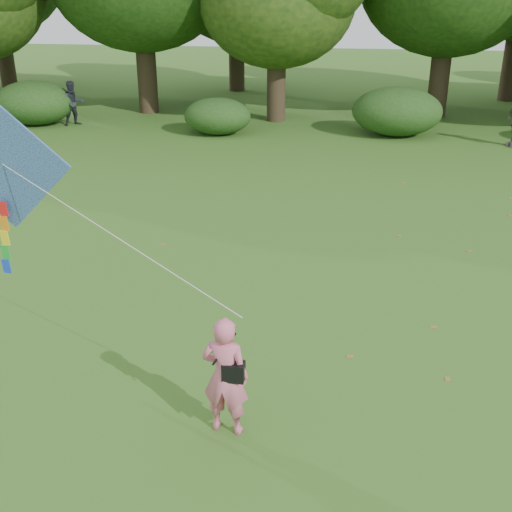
# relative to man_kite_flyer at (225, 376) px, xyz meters

# --- Properties ---
(ground) EXTENTS (100.00, 100.00, 0.00)m
(ground) POSITION_rel_man_kite_flyer_xyz_m (0.34, 0.68, -0.89)
(ground) COLOR #265114
(ground) RESTS_ON ground
(man_kite_flyer) EXTENTS (0.70, 0.50, 1.78)m
(man_kite_flyer) POSITION_rel_man_kite_flyer_xyz_m (0.00, 0.00, 0.00)
(man_kite_flyer) COLOR #D56481
(man_kite_flyer) RESTS_ON ground
(bystander_left) EXTENTS (1.12, 1.10, 1.82)m
(bystander_left) POSITION_rel_man_kite_flyer_xyz_m (-9.96, 18.59, 0.02)
(bystander_left) COLOR #21252C
(bystander_left) RESTS_ON ground
(crossbody_bag) EXTENTS (0.43, 0.20, 0.71)m
(crossbody_bag) POSITION_rel_man_kite_flyer_xyz_m (0.12, -0.03, 0.12)
(crossbody_bag) COLOR black
(crossbody_bag) RESTS_ON ground
(flying_kite) EXTENTS (5.37, 2.40, 3.11)m
(flying_kite) POSITION_rel_man_kite_flyer_xyz_m (-3.94, 2.03, 2.20)
(flying_kite) COLOR #235897
(flying_kite) RESTS_ON ground
(shrub_band) EXTENTS (39.15, 3.22, 1.88)m
(shrub_band) POSITION_rel_man_kite_flyer_xyz_m (-0.38, 18.28, -0.03)
(shrub_band) COLOR #264919
(shrub_band) RESTS_ON ground
(fallen_leaves) EXTENTS (10.12, 12.89, 0.01)m
(fallen_leaves) POSITION_rel_man_kite_flyer_xyz_m (2.41, 6.06, -0.89)
(fallen_leaves) COLOR olive
(fallen_leaves) RESTS_ON ground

